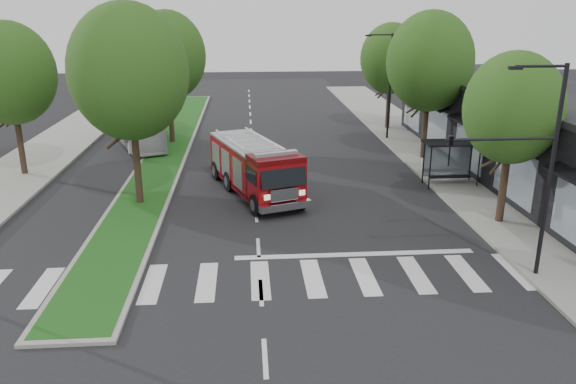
# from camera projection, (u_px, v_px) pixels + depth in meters

# --- Properties ---
(ground) EXTENTS (140.00, 140.00, 0.00)m
(ground) POSITION_uv_depth(u_px,v_px,m) (258.00, 248.00, 24.01)
(ground) COLOR black
(ground) RESTS_ON ground
(sidewalk_right) EXTENTS (5.00, 80.00, 0.15)m
(sidewalk_right) POSITION_uv_depth(u_px,v_px,m) (458.00, 174.00, 34.35)
(sidewalk_right) COLOR gray
(sidewalk_right) RESTS_ON ground
(sidewalk_left) EXTENTS (5.00, 80.00, 0.15)m
(sidewalk_left) POSITION_uv_depth(u_px,v_px,m) (3.00, 184.00, 32.43)
(sidewalk_left) COLOR gray
(sidewalk_left) RESTS_ON ground
(median) EXTENTS (3.00, 50.00, 0.15)m
(median) POSITION_uv_depth(u_px,v_px,m) (169.00, 149.00, 40.62)
(median) COLOR gray
(median) RESTS_ON ground
(storefront_row) EXTENTS (8.00, 30.00, 5.00)m
(storefront_row) POSITION_uv_depth(u_px,v_px,m) (535.00, 134.00, 33.91)
(storefront_row) COLOR black
(storefront_row) RESTS_ON ground
(bus_shelter) EXTENTS (3.20, 1.60, 2.61)m
(bus_shelter) POSITION_uv_depth(u_px,v_px,m) (451.00, 151.00, 31.89)
(bus_shelter) COLOR black
(bus_shelter) RESTS_ON ground
(tree_right_near) EXTENTS (4.40, 4.40, 8.05)m
(tree_right_near) POSITION_uv_depth(u_px,v_px,m) (513.00, 108.00, 25.01)
(tree_right_near) COLOR black
(tree_right_near) RESTS_ON ground
(tree_right_mid) EXTENTS (5.60, 5.60, 9.72)m
(tree_right_mid) POSITION_uv_depth(u_px,v_px,m) (430.00, 62.00, 36.07)
(tree_right_mid) COLOR black
(tree_right_mid) RESTS_ON ground
(tree_right_far) EXTENTS (5.00, 5.00, 8.73)m
(tree_right_far) POSITION_uv_depth(u_px,v_px,m) (391.00, 59.00, 45.75)
(tree_right_far) COLOR black
(tree_right_far) RESTS_ON ground
(tree_median_near) EXTENTS (5.80, 5.80, 10.16)m
(tree_median_near) POSITION_uv_depth(u_px,v_px,m) (129.00, 72.00, 27.14)
(tree_median_near) COLOR black
(tree_median_near) RESTS_ON ground
(tree_median_far) EXTENTS (5.60, 5.60, 9.72)m
(tree_median_far) POSITION_uv_depth(u_px,v_px,m) (167.00, 56.00, 40.51)
(tree_median_far) COLOR black
(tree_median_far) RESTS_ON ground
(tree_left_mid) EXTENTS (5.20, 5.20, 9.16)m
(tree_left_mid) POSITION_uv_depth(u_px,v_px,m) (10.00, 73.00, 32.46)
(tree_left_mid) COLOR black
(tree_left_mid) RESTS_ON ground
(streetlight_right_near) EXTENTS (4.08, 0.22, 8.00)m
(streetlight_right_near) POSITION_uv_depth(u_px,v_px,m) (529.00, 159.00, 19.92)
(streetlight_right_near) COLOR black
(streetlight_right_near) RESTS_ON ground
(streetlight_right_far) EXTENTS (2.11, 0.20, 8.00)m
(streetlight_right_far) POSITION_uv_depth(u_px,v_px,m) (388.00, 82.00, 42.30)
(streetlight_right_far) COLOR black
(streetlight_right_far) RESTS_ON ground
(fire_engine) EXTENTS (5.36, 9.17, 3.05)m
(fire_engine) POSITION_uv_depth(u_px,v_px,m) (254.00, 168.00, 30.67)
(fire_engine) COLOR #4E0407
(fire_engine) RESTS_ON ground
(city_bus) EXTENTS (5.52, 9.86, 2.70)m
(city_bus) POSITION_uv_depth(u_px,v_px,m) (137.00, 128.00, 41.53)
(city_bus) COLOR #ACADB1
(city_bus) RESTS_ON ground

